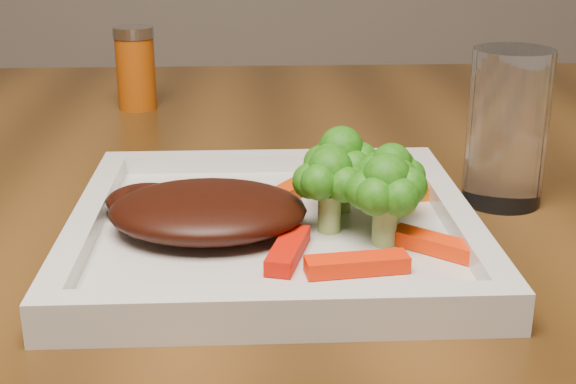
{
  "coord_description": "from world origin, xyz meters",
  "views": [
    {
      "loc": [
        0.2,
        -0.58,
        0.97
      ],
      "look_at": [
        0.22,
        -0.07,
        0.79
      ],
      "focal_mm": 50.0,
      "sensor_mm": 36.0,
      "label": 1
    }
  ],
  "objects_px": {
    "plate": "(274,234)",
    "steak": "(208,210)",
    "spice_shaker": "(136,68)",
    "drinking_glass": "(507,128)"
  },
  "relations": [
    {
      "from": "plate",
      "to": "steak",
      "type": "bearing_deg",
      "value": -172.11
    },
    {
      "from": "steak",
      "to": "spice_shaker",
      "type": "height_order",
      "value": "spice_shaker"
    },
    {
      "from": "steak",
      "to": "drinking_glass",
      "type": "relative_size",
      "value": 1.11
    },
    {
      "from": "steak",
      "to": "spice_shaker",
      "type": "relative_size",
      "value": 1.45
    },
    {
      "from": "drinking_glass",
      "to": "spice_shaker",
      "type": "bearing_deg",
      "value": 135.48
    },
    {
      "from": "plate",
      "to": "spice_shaker",
      "type": "xyz_separation_m",
      "value": [
        -0.14,
        0.39,
        0.04
      ]
    },
    {
      "from": "spice_shaker",
      "to": "steak",
      "type": "bearing_deg",
      "value": -76.02
    },
    {
      "from": "steak",
      "to": "drinking_glass",
      "type": "xyz_separation_m",
      "value": [
        0.22,
        0.08,
        0.03
      ]
    },
    {
      "from": "plate",
      "to": "drinking_glass",
      "type": "bearing_deg",
      "value": 21.57
    },
    {
      "from": "plate",
      "to": "drinking_glass",
      "type": "xyz_separation_m",
      "value": [
        0.18,
        0.07,
        0.05
      ]
    }
  ]
}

